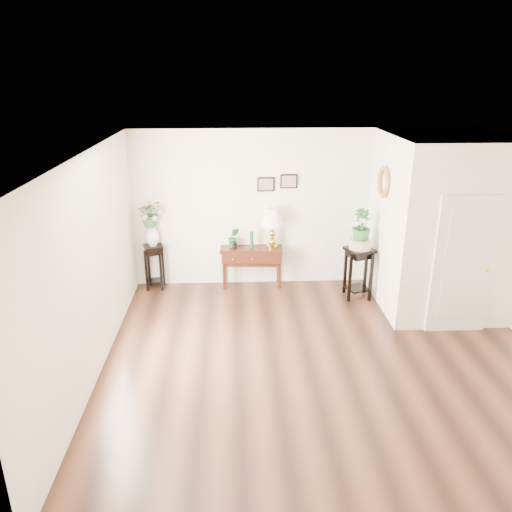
{
  "coord_description": "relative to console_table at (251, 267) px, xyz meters",
  "views": [
    {
      "loc": [
        -1.22,
        -5.8,
        3.72
      ],
      "look_at": [
        -0.89,
        1.3,
        1.06
      ],
      "focal_mm": 35.0,
      "sensor_mm": 36.0,
      "label": 1
    }
  ],
  "objects": [
    {
      "name": "wall_back",
      "position": [
        0.91,
        0.18,
        1.03
      ],
      "size": [
        6.0,
        0.02,
        2.8
      ],
      "primitive_type": "cube",
      "color": "beige",
      "rests_on": "ground"
    },
    {
      "name": "wall_front",
      "position": [
        0.91,
        -5.32,
        1.03
      ],
      "size": [
        6.0,
        0.02,
        2.8
      ],
      "primitive_type": "cube",
      "color": "beige",
      "rests_on": "ground"
    },
    {
      "name": "ceiling",
      "position": [
        0.91,
        -2.57,
        2.43
      ],
      "size": [
        6.0,
        5.5,
        0.02
      ],
      "primitive_type": "cube",
      "color": "white",
      "rests_on": "ground"
    },
    {
      "name": "wall_ornament",
      "position": [
        2.07,
        -0.67,
        1.68
      ],
      "size": [
        0.07,
        0.51,
        0.51
      ],
      "primitive_type": "torus",
      "rotation": [
        0.0,
        1.57,
        0.0
      ],
      "color": "#C08237",
      "rests_on": "partition"
    },
    {
      "name": "narcissus",
      "position": [
        1.81,
        -0.54,
        0.92
      ],
      "size": [
        0.4,
        0.4,
        0.56
      ],
      "primitive_type": "imported",
      "rotation": [
        0.0,
        0.0,
        0.32
      ],
      "color": "#235B25",
      "rests_on": "ceramic_bowl"
    },
    {
      "name": "console_table",
      "position": [
        0.0,
        0.0,
        0.0
      ],
      "size": [
        1.13,
        0.45,
        0.74
      ],
      "primitive_type": "cube",
      "rotation": [
        0.0,
        0.0,
        -0.07
      ],
      "color": "#35130F",
      "rests_on": "floor"
    },
    {
      "name": "table_lamp",
      "position": [
        0.37,
        0.0,
        0.72
      ],
      "size": [
        0.52,
        0.52,
        0.73
      ],
      "primitive_type": "cube",
      "rotation": [
        0.0,
        0.0,
        -0.31
      ],
      "color": "gold",
      "rests_on": "console_table"
    },
    {
      "name": "wall_left",
      "position": [
        -2.09,
        -2.57,
        1.03
      ],
      "size": [
        0.02,
        5.5,
        2.8
      ],
      "primitive_type": "cube",
      "color": "beige",
      "rests_on": "ground"
    },
    {
      "name": "floor",
      "position": [
        0.91,
        -2.57,
        -0.37
      ],
      "size": [
        6.0,
        5.5,
        0.02
      ],
      "primitive_type": "cube",
      "color": "#572F1C",
      "rests_on": "ground"
    },
    {
      "name": "porcelain_vase",
      "position": [
        -1.74,
        0.0,
        0.67
      ],
      "size": [
        0.27,
        0.27,
        0.4
      ],
      "primitive_type": null,
      "rotation": [
        0.0,
        0.0,
        0.2
      ],
      "color": "silver",
      "rests_on": "plant_stand_a"
    },
    {
      "name": "art_print_left",
      "position": [
        0.26,
        0.16,
        1.48
      ],
      "size": [
        0.3,
        0.02,
        0.25
      ],
      "primitive_type": "cube",
      "color": "black",
      "rests_on": "wall_back"
    },
    {
      "name": "lily_arrangement",
      "position": [
        -1.74,
        0.0,
        1.08
      ],
      "size": [
        0.5,
        0.45,
        0.48
      ],
      "primitive_type": "imported",
      "rotation": [
        0.0,
        0.0,
        0.21
      ],
      "color": "#235B25",
      "rests_on": "porcelain_vase"
    },
    {
      "name": "door",
      "position": [
        3.01,
        -1.79,
        0.68
      ],
      "size": [
        0.9,
        0.05,
        2.1
      ],
      "primitive_type": "cube",
      "color": "beige",
      "rests_on": "floor"
    },
    {
      "name": "potted_plant",
      "position": [
        -0.32,
        0.0,
        0.55
      ],
      "size": [
        0.21,
        0.17,
        0.36
      ],
      "primitive_type": "imported",
      "rotation": [
        0.0,
        0.0,
        0.07
      ],
      "color": "#235B25",
      "rests_on": "console_table"
    },
    {
      "name": "green_vase",
      "position": [
        0.01,
        0.0,
        0.54
      ],
      "size": [
        0.07,
        0.07,
        0.3
      ],
      "primitive_type": "cylinder",
      "rotation": [
        0.0,
        0.0,
        -0.1
      ],
      "color": "#134925",
      "rests_on": "console_table"
    },
    {
      "name": "ceramic_bowl",
      "position": [
        1.81,
        -0.54,
        0.6
      ],
      "size": [
        0.42,
        0.42,
        0.16
      ],
      "primitive_type": "cylinder",
      "rotation": [
        0.0,
        0.0,
        -0.17
      ],
      "color": "beige",
      "rests_on": "plant_stand_b"
    },
    {
      "name": "plant_stand_b",
      "position": [
        1.81,
        -0.54,
        0.07
      ],
      "size": [
        0.54,
        0.54,
        0.89
      ],
      "primitive_type": "cube",
      "rotation": [
        0.0,
        0.0,
        0.35
      ],
      "color": "black",
      "rests_on": "floor"
    },
    {
      "name": "art_print_right",
      "position": [
        0.66,
        0.16,
        1.53
      ],
      "size": [
        0.3,
        0.02,
        0.25
      ],
      "primitive_type": "cube",
      "color": "black",
      "rests_on": "wall_back"
    },
    {
      "name": "plant_stand_a",
      "position": [
        -1.74,
        0.0,
        0.04
      ],
      "size": [
        0.39,
        0.39,
        0.81
      ],
      "primitive_type": "cube",
      "rotation": [
        0.0,
        0.0,
        0.28
      ],
      "color": "black",
      "rests_on": "floor"
    },
    {
      "name": "partition",
      "position": [
        3.01,
        -0.79,
        1.03
      ],
      "size": [
        1.8,
        1.95,
        2.8
      ],
      "primitive_type": "cube",
      "color": "beige",
      "rests_on": "floor"
    }
  ]
}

